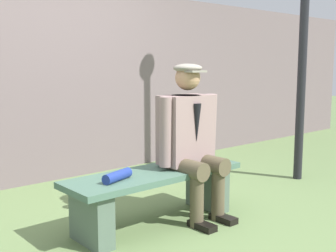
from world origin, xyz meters
name	(u,v)px	position (x,y,z in m)	size (l,w,h in m)	color
ground_plane	(156,224)	(0.00, 0.00, 0.00)	(30.00, 30.00, 0.00)	#637C49
bench	(156,189)	(0.00, 0.00, 0.29)	(1.50, 0.47, 0.43)	#456655
seated_man	(190,135)	(-0.33, 0.06, 0.69)	(0.61, 0.57, 1.28)	gray
rolled_magazine	(117,176)	(0.39, 0.04, 0.47)	(0.07, 0.07, 0.27)	navy
stadium_wall	(47,83)	(0.00, -1.87, 1.07)	(12.00, 0.24, 2.14)	#6A5A5D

